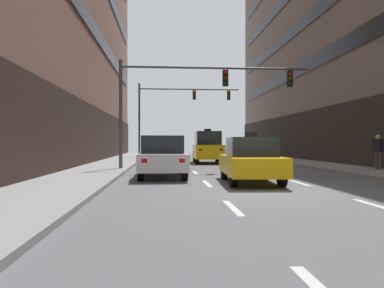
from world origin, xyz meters
The scene contains 25 objects.
ground_plane centered at (0.00, 0.00, 0.00)m, with size 120.00×120.00×0.00m, color slate.
sidewalk_left centered at (-6.45, 0.00, 0.07)m, with size 2.99×80.00×0.14m, color gray.
lane_stripe_l1_s3 centered at (-1.65, -3.00, 0.00)m, with size 0.16×2.00×0.01m, color silver.
lane_stripe_l1_s4 centered at (-1.65, 2.00, 0.00)m, with size 0.16×2.00×0.01m, color silver.
lane_stripe_l1_s5 centered at (-1.65, 7.00, 0.00)m, with size 0.16×2.00×0.01m, color silver.
lane_stripe_l1_s6 centered at (-1.65, 12.00, 0.00)m, with size 0.16×2.00×0.01m, color silver.
lane_stripe_l1_s7 centered at (-1.65, 17.00, 0.00)m, with size 0.16×2.00×0.01m, color silver.
lane_stripe_l1_s8 centered at (-1.65, 22.00, 0.00)m, with size 0.16×2.00×0.01m, color silver.
lane_stripe_l1_s9 centered at (-1.65, 27.00, 0.00)m, with size 0.16×2.00×0.01m, color silver.
lane_stripe_l1_s10 centered at (-1.65, 32.00, 0.00)m, with size 0.16×2.00×0.01m, color silver.
lane_stripe_l2_s3 centered at (1.65, -3.00, 0.00)m, with size 0.16×2.00×0.01m, color silver.
lane_stripe_l2_s4 centered at (1.65, 2.00, 0.00)m, with size 0.16×2.00×0.01m, color silver.
lane_stripe_l2_s5 centered at (1.65, 7.00, 0.00)m, with size 0.16×2.00×0.01m, color silver.
lane_stripe_l2_s6 centered at (1.65, 12.00, 0.00)m, with size 0.16×2.00×0.01m, color silver.
lane_stripe_l2_s7 centered at (1.65, 17.00, 0.00)m, with size 0.16×2.00×0.01m, color silver.
lane_stripe_l2_s8 centered at (1.65, 22.00, 0.00)m, with size 0.16×2.00×0.01m, color silver.
lane_stripe_l2_s9 centered at (1.65, 27.00, 0.00)m, with size 0.16×2.00×0.01m, color silver.
lane_stripe_l2_s10 centered at (1.65, 32.00, 0.00)m, with size 0.16×2.00×0.01m, color silver.
taxi_driving_0 centered at (-3.22, 15.86, 0.81)m, with size 2.04×4.46×1.82m.
taxi_driving_1 centered at (-0.08, 2.10, 0.80)m, with size 2.02×4.42×1.80m.
car_driving_2 centered at (-3.22, 4.56, 0.85)m, with size 2.00×4.61×1.72m.
taxi_driving_3 centered at (-0.04, 15.65, 1.11)m, with size 2.05×4.66×2.42m.
traffic_signal_0 centered at (-1.66, 8.42, 4.23)m, with size 9.91×0.35×5.54m.
traffic_signal_1 centered at (-2.23, 23.46, 4.91)m, with size 9.16×0.35×6.66m.
pedestrian_0 centered at (7.15, 6.40, 1.12)m, with size 0.36×0.44×1.69m.
Camera 1 is at (-3.17, -11.29, 1.43)m, focal length 35.78 mm.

